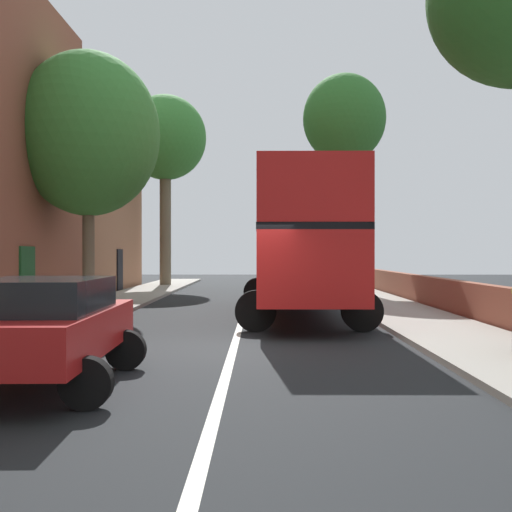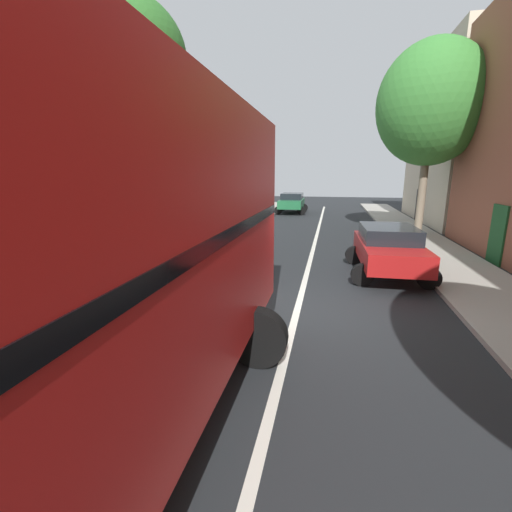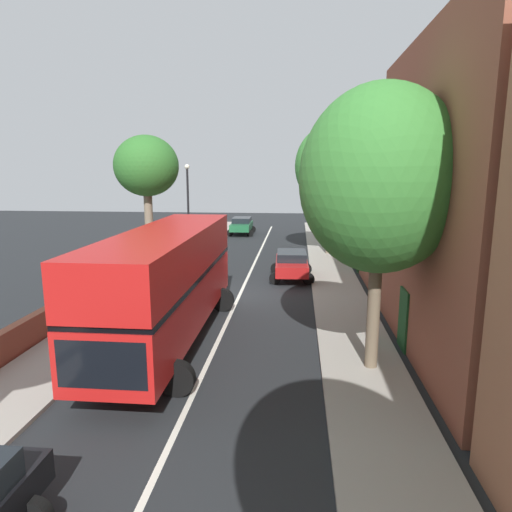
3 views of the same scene
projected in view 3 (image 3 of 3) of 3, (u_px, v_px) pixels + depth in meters
The scene contains 14 objects.
ground_plane at pixel (239, 296), 21.98m from camera, with size 84.00×84.00×0.00m, color black.
road_centre_line at pixel (239, 295), 21.98m from camera, with size 0.16×54.00×0.01m, color silver.
sidewalk_left at pixel (340, 297), 21.52m from camera, with size 2.60×60.00×0.12m, color #9E998E.
sidewalk_right at pixel (143, 292), 22.42m from camera, with size 2.60×60.00×0.12m, color #9E998E.
terraced_houses_left at pixel (421, 194), 20.76m from camera, with size 4.07×47.52×10.47m.
boundary_wall_right at pixel (112, 282), 22.47m from camera, with size 0.36×54.00×1.07m, color brown.
double_decker_bus at pixel (168, 279), 15.63m from camera, with size 3.56×11.03×4.06m.
parked_car_green_right_1 at pixel (242, 225), 42.45m from camera, with size 2.52×4.34×1.59m.
parked_car_red_left_2 at pixel (292, 263), 25.20m from camera, with size 2.52×4.09×1.54m.
street_tree_left_0 at pixel (331, 166), 31.22m from camera, with size 4.99×4.99×9.03m.
street_tree_right_1 at pixel (146, 168), 23.08m from camera, with size 3.32×3.32×7.73m.
street_tree_left_4 at pixel (380, 180), 12.77m from camera, with size 4.67×4.67×8.41m.
lamppost_right at pixel (188, 205), 28.97m from camera, with size 0.32×0.32×6.31m.
litter_bin_right at pixel (143, 273), 23.64m from camera, with size 0.55×0.55×1.15m.
Camera 3 is at (-2.80, 21.03, 6.13)m, focal length 31.36 mm.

